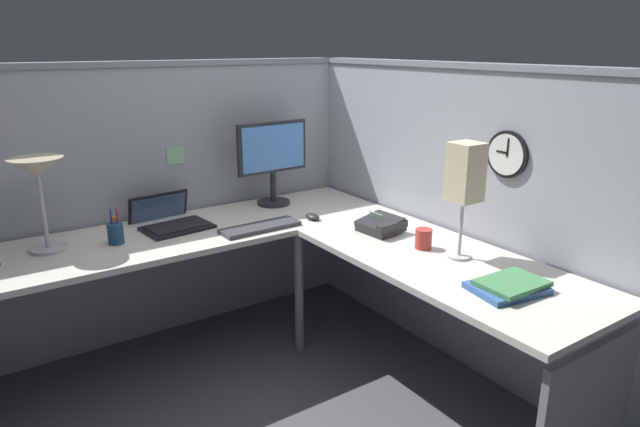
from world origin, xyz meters
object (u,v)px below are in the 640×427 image
object	(u,v)px
pen_cup	(116,233)
desk_lamp_paper	(465,176)
coffee_mug	(423,239)
desk_lamp_dome	(38,175)
book_stack	(509,286)
computer_mouse	(312,216)
office_phone	(381,226)
monitor	(273,157)
keyboard	(260,227)
wall_clock	(508,154)
laptop	(169,220)

from	to	relation	value
pen_cup	desk_lamp_paper	world-z (taller)	desk_lamp_paper
desk_lamp_paper	coffee_mug	world-z (taller)	desk_lamp_paper
desk_lamp_dome	book_stack	world-z (taller)	desk_lamp_dome
computer_mouse	book_stack	distance (m)	1.23
desk_lamp_dome	office_phone	world-z (taller)	desk_lamp_dome
book_stack	monitor	bearing A→B (deg)	95.29
desk_lamp_dome	coffee_mug	world-z (taller)	desk_lamp_dome
keyboard	computer_mouse	size ratio (longest dim) A/B	4.13
coffee_mug	book_stack	bearing A→B (deg)	-96.48
monitor	computer_mouse	world-z (taller)	monitor
office_phone	wall_clock	distance (m)	0.72
laptop	wall_clock	distance (m)	1.77
desk_lamp_dome	pen_cup	world-z (taller)	desk_lamp_dome
wall_clock	coffee_mug	bearing A→B (deg)	149.92
keyboard	laptop	bearing A→B (deg)	135.85
pen_cup	book_stack	world-z (taller)	pen_cup
laptop	desk_lamp_paper	size ratio (longest dim) A/B	0.78
desk_lamp_dome	coffee_mug	xyz separation A→B (m)	(1.49, -0.98, -0.32)
keyboard	desk_lamp_paper	size ratio (longest dim) A/B	0.81
laptop	desk_lamp_dome	xyz separation A→B (m)	(-0.61, -0.06, 0.34)
book_stack	computer_mouse	bearing A→B (deg)	95.84
book_stack	coffee_mug	size ratio (longest dim) A/B	3.25
keyboard	computer_mouse	world-z (taller)	computer_mouse
monitor	office_phone	world-z (taller)	monitor
monitor	computer_mouse	bearing A→B (deg)	-86.42
laptop	computer_mouse	size ratio (longest dim) A/B	3.98
wall_clock	desk_lamp_dome	bearing A→B (deg)	147.14
desk_lamp_dome	monitor	bearing A→B (deg)	3.88
monitor	wall_clock	bearing A→B (deg)	-67.00
computer_mouse	desk_lamp_dome	xyz separation A→B (m)	(-1.30, 0.30, 0.35)
keyboard	office_phone	world-z (taller)	office_phone
pen_cup	keyboard	bearing A→B (deg)	-16.66
book_stack	office_phone	bearing A→B (deg)	86.84
keyboard	book_stack	size ratio (longest dim) A/B	1.38
computer_mouse	pen_cup	size ratio (longest dim) A/B	0.58
computer_mouse	wall_clock	bearing A→B (deg)	-59.56
keyboard	desk_lamp_dome	xyz separation A→B (m)	(-0.98, 0.29, 0.35)
book_stack	desk_lamp_paper	world-z (taller)	desk_lamp_paper
monitor	laptop	bearing A→B (deg)	-177.31
monitor	pen_cup	size ratio (longest dim) A/B	2.78
desk_lamp_dome	wall_clock	xyz separation A→B (m)	(1.81, -1.17, 0.09)
computer_mouse	pen_cup	bearing A→B (deg)	167.83
laptop	coffee_mug	xyz separation A→B (m)	(0.88, -1.04, 0.02)
laptop	office_phone	bearing A→B (deg)	-40.90
keyboard	pen_cup	bearing A→B (deg)	162.31
coffee_mug	wall_clock	distance (m)	0.55
laptop	coffee_mug	world-z (taller)	laptop
keyboard	desk_lamp_paper	xyz separation A→B (m)	(0.56, -0.87, 0.37)
monitor	book_stack	xyz separation A→B (m)	(0.15, -1.61, -0.27)
keyboard	coffee_mug	distance (m)	0.86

